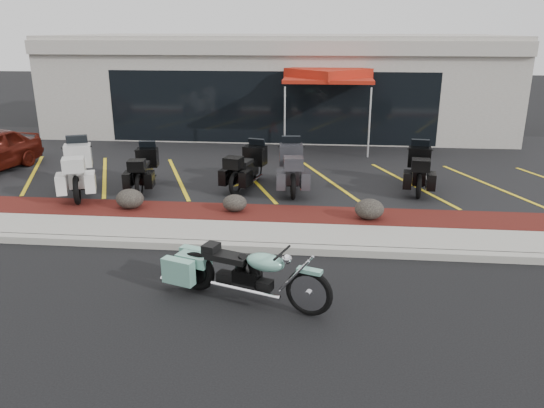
# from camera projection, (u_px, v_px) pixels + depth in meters

# --- Properties ---
(ground) EXTENTS (90.00, 90.00, 0.00)m
(ground) POSITION_uv_depth(u_px,v_px,m) (214.00, 269.00, 9.87)
(ground) COLOR black
(ground) RESTS_ON ground
(curb) EXTENTS (24.00, 0.25, 0.15)m
(curb) POSITION_uv_depth(u_px,v_px,m) (223.00, 246.00, 10.69)
(curb) COLOR gray
(curb) RESTS_ON ground
(sidewalk) EXTENTS (24.00, 1.20, 0.15)m
(sidewalk) POSITION_uv_depth(u_px,v_px,m) (229.00, 234.00, 11.35)
(sidewalk) COLOR gray
(sidewalk) RESTS_ON ground
(mulch_bed) EXTENTS (24.00, 1.20, 0.16)m
(mulch_bed) POSITION_uv_depth(u_px,v_px,m) (238.00, 215.00, 12.49)
(mulch_bed) COLOR #390D0D
(mulch_bed) RESTS_ON ground
(upper_lot) EXTENTS (26.00, 9.60, 0.15)m
(upper_lot) POSITION_uv_depth(u_px,v_px,m) (264.00, 161.00, 17.59)
(upper_lot) COLOR black
(upper_lot) RESTS_ON ground
(dealership_building) EXTENTS (18.00, 8.16, 4.00)m
(dealership_building) POSITION_uv_depth(u_px,v_px,m) (280.00, 83.00, 22.90)
(dealership_building) COLOR gray
(dealership_building) RESTS_ON ground
(boulder_left) EXTENTS (0.67, 0.56, 0.47)m
(boulder_left) POSITION_uv_depth(u_px,v_px,m) (130.00, 199.00, 12.63)
(boulder_left) COLOR black
(boulder_left) RESTS_ON mulch_bed
(boulder_mid) EXTENTS (0.57, 0.48, 0.40)m
(boulder_mid) POSITION_uv_depth(u_px,v_px,m) (235.00, 203.00, 12.43)
(boulder_mid) COLOR black
(boulder_mid) RESTS_ON mulch_bed
(boulder_right) EXTENTS (0.66, 0.55, 0.47)m
(boulder_right) POSITION_uv_depth(u_px,v_px,m) (369.00, 209.00, 11.92)
(boulder_right) COLOR black
(boulder_right) RESTS_ON mulch_bed
(hero_cruiser) EXTENTS (2.98, 1.65, 1.02)m
(hero_cruiser) POSITION_uv_depth(u_px,v_px,m) (309.00, 286.00, 8.11)
(hero_cruiser) COLOR #72B19E
(hero_cruiser) RESTS_ON ground
(touring_white) EXTENTS (1.75, 2.58, 1.40)m
(touring_white) POSITION_uv_depth(u_px,v_px,m) (79.00, 160.00, 14.38)
(touring_white) COLOR silver
(touring_white) RESTS_ON upper_lot
(touring_black_front) EXTENTS (1.03, 2.09, 1.17)m
(touring_black_front) POSITION_uv_depth(u_px,v_px,m) (148.00, 161.00, 14.78)
(touring_black_front) COLOR black
(touring_black_front) RESTS_ON upper_lot
(touring_black_mid) EXTENTS (1.29, 2.21, 1.21)m
(touring_black_mid) POSITION_uv_depth(u_px,v_px,m) (257.00, 159.00, 14.88)
(touring_black_mid) COLOR black
(touring_black_mid) RESTS_ON upper_lot
(touring_grey) EXTENTS (1.09, 2.33, 1.31)m
(touring_grey) POSITION_uv_depth(u_px,v_px,m) (291.00, 159.00, 14.74)
(touring_grey) COLOR #303035
(touring_grey) RESTS_ON upper_lot
(touring_black_rear) EXTENTS (1.10, 2.22, 1.23)m
(touring_black_rear) POSITION_uv_depth(u_px,v_px,m) (419.00, 161.00, 14.66)
(touring_black_rear) COLOR black
(touring_black_rear) RESTS_ON upper_lot
(traffic_cone) EXTENTS (0.42, 0.42, 0.51)m
(traffic_cone) POSITION_uv_depth(u_px,v_px,m) (258.00, 153.00, 17.23)
(traffic_cone) COLOR red
(traffic_cone) RESTS_ON upper_lot
(popup_canopy) EXTENTS (3.92, 3.92, 2.79)m
(popup_canopy) POSITION_uv_depth(u_px,v_px,m) (328.00, 76.00, 18.42)
(popup_canopy) COLOR silver
(popup_canopy) RESTS_ON upper_lot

